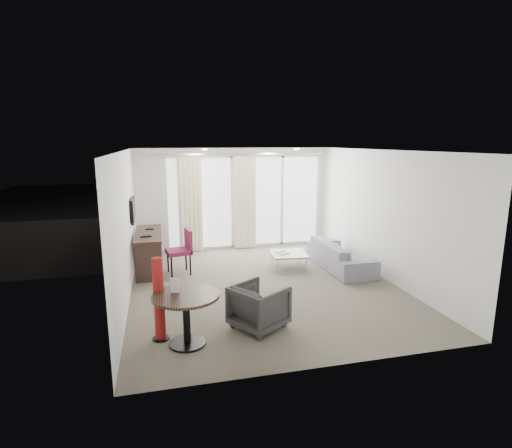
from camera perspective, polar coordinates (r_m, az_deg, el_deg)
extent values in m
cube|color=#625B4D|center=(7.92, 1.05, -8.68)|extent=(5.00, 6.00, 0.00)
cube|color=white|center=(7.43, 1.12, 10.47)|extent=(5.00, 6.00, 0.00)
cube|color=silver|center=(7.35, -18.11, -0.34)|extent=(0.00, 6.00, 2.60)
cube|color=silver|center=(8.55, 17.50, 1.33)|extent=(0.00, 6.00, 2.60)
cube|color=silver|center=(4.82, 10.32, -6.14)|extent=(5.00, 0.00, 2.60)
cylinder|color=#FFE0B2|center=(8.84, -7.36, 10.52)|extent=(0.12, 0.12, 0.02)
cylinder|color=#FFE0B2|center=(9.31, 5.81, 10.61)|extent=(0.12, 0.12, 0.02)
cylinder|color=maroon|center=(5.82, -13.69, -10.41)|extent=(0.24, 0.24, 1.20)
imported|color=#313131|center=(6.11, 0.43, -11.70)|extent=(1.00, 1.00, 0.67)
imported|color=gray|center=(9.05, 11.92, -4.34)|extent=(0.80, 2.04, 0.60)
cube|color=#4D4D50|center=(12.22, -3.00, -1.65)|extent=(5.60, 3.00, 0.12)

